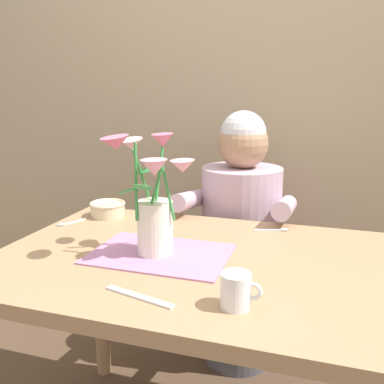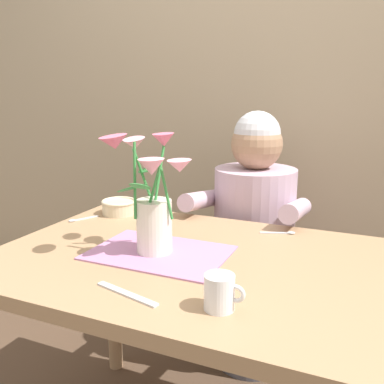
{
  "view_description": "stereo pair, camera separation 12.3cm",
  "coord_description": "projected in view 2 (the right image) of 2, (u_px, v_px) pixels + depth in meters",
  "views": [
    {
      "loc": [
        0.32,
        -1.09,
        1.2
      ],
      "look_at": [
        -0.04,
        0.05,
        0.92
      ],
      "focal_mm": 39.18,
      "sensor_mm": 36.0,
      "label": 1
    },
    {
      "loc": [
        0.44,
        -1.05,
        1.2
      ],
      "look_at": [
        -0.04,
        0.05,
        0.92
      ],
      "focal_mm": 39.18,
      "sensor_mm": 36.0,
      "label": 2
    }
  ],
  "objects": [
    {
      "name": "wood_panel_backdrop",
      "position": [
        282.0,
        83.0,
        2.03
      ],
      "size": [
        4.0,
        0.1,
        2.5
      ],
      "primitive_type": "cube",
      "color": "tan",
      "rests_on": "ground_plane"
    },
    {
      "name": "dining_table",
      "position": [
        197.0,
        288.0,
        1.23
      ],
      "size": [
        1.2,
        0.8,
        0.74
      ],
      "color": "#9E7A56",
      "rests_on": "ground_plane"
    },
    {
      "name": "seated_person",
      "position": [
        254.0,
        246.0,
        1.8
      ],
      "size": [
        0.45,
        0.47,
        1.14
      ],
      "rotation": [
        0.0,
        0.0,
        0.04
      ],
      "color": "#4C4C56",
      "rests_on": "ground_plane"
    },
    {
      "name": "striped_placemat",
      "position": [
        159.0,
        253.0,
        1.24
      ],
      "size": [
        0.4,
        0.28,
        0.0
      ],
      "primitive_type": "cube",
      "color": "#B275A3",
      "rests_on": "dining_table"
    },
    {
      "name": "flower_vase",
      "position": [
        151.0,
        200.0,
        1.21
      ],
      "size": [
        0.28,
        0.23,
        0.36
      ],
      "color": "silver",
      "rests_on": "dining_table"
    },
    {
      "name": "ceramic_bowl",
      "position": [
        119.0,
        206.0,
        1.64
      ],
      "size": [
        0.14,
        0.14,
        0.06
      ],
      "color": "beige",
      "rests_on": "dining_table"
    },
    {
      "name": "dinner_knife",
      "position": [
        127.0,
        294.0,
        0.99
      ],
      "size": [
        0.19,
        0.06,
        0.0
      ],
      "primitive_type": "cube",
      "rotation": [
        0.0,
        0.0,
        -0.25
      ],
      "color": "silver",
      "rests_on": "dining_table"
    },
    {
      "name": "coffee_cup",
      "position": [
        220.0,
        292.0,
        0.91
      ],
      "size": [
        0.09,
        0.07,
        0.08
      ],
      "color": "silver",
      "rests_on": "dining_table"
    },
    {
      "name": "spoon_0",
      "position": [
        79.0,
        219.0,
        1.56
      ],
      "size": [
        0.07,
        0.11,
        0.01
      ],
      "color": "silver",
      "rests_on": "dining_table"
    },
    {
      "name": "spoon_1",
      "position": [
        283.0,
        233.0,
        1.41
      ],
      "size": [
        0.12,
        0.05,
        0.01
      ],
      "color": "silver",
      "rests_on": "dining_table"
    }
  ]
}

